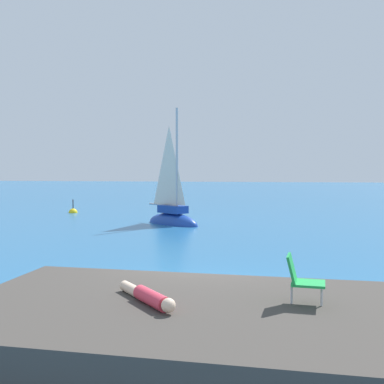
{
  "coord_description": "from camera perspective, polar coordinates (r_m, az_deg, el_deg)",
  "views": [
    {
      "loc": [
        1.27,
        -11.44,
        3.02
      ],
      "look_at": [
        -1.78,
        10.29,
        1.84
      ],
      "focal_mm": 45.67,
      "sensor_mm": 36.0,
      "label": 1
    }
  ],
  "objects": [
    {
      "name": "ground_plane",
      "position": [
        11.9,
        1.63,
        -11.64
      ],
      "size": [
        160.0,
        160.0,
        0.0
      ],
      "primitive_type": "plane",
      "color": "#236093"
    },
    {
      "name": "beach_chair",
      "position": [
        8.09,
        12.6,
        -9.69
      ],
      "size": [
        0.65,
        0.55,
        0.8
      ],
      "rotation": [
        0.0,
        0.0,
        6.16
      ],
      "color": "green",
      "rests_on": "shore_ledge"
    },
    {
      "name": "person_sunbather",
      "position": [
        8.06,
        -5.14,
        -12.07
      ],
      "size": [
        1.22,
        1.45,
        0.25
      ],
      "rotation": [
        0.0,
        0.0,
        2.26
      ],
      "color": "#DB384C",
      "rests_on": "shore_ledge"
    },
    {
      "name": "shore_ledge",
      "position": [
        8.11,
        1.06,
        -15.77
      ],
      "size": [
        8.19,
        5.03,
        0.8
      ],
      "primitive_type": "cube",
      "rotation": [
        0.0,
        0.0,
        -0.07
      ],
      "color": "#423D38",
      "rests_on": "ground"
    },
    {
      "name": "sailboat_near",
      "position": [
        25.24,
        -2.29,
        -2.98
      ],
      "size": [
        3.45,
        3.0,
        6.54
      ],
      "rotation": [
        0.0,
        0.0,
        5.64
      ],
      "color": "#193D99",
      "rests_on": "ground"
    },
    {
      "name": "boulder_seaward",
      "position": [
        10.17,
        10.17,
        -14.27
      ],
      "size": [
        1.48,
        1.22,
        0.91
      ],
      "primitive_type": "cube",
      "rotation": [
        0.07,
        0.07,
        0.06
      ],
      "color": "#453B32",
      "rests_on": "ground"
    },
    {
      "name": "boulder_inland",
      "position": [
        10.64,
        12.49,
        -13.5
      ],
      "size": [
        1.71,
        1.82,
        1.04
      ],
      "primitive_type": "cube",
      "rotation": [
        0.11,
        0.15,
        2.31
      ],
      "color": "#473931",
      "rests_on": "ground"
    },
    {
      "name": "marker_buoy",
      "position": [
        32.3,
        -13.72,
        -2.36
      ],
      "size": [
        0.56,
        0.56,
        1.13
      ],
      "color": "yellow",
      "rests_on": "ground"
    }
  ]
}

